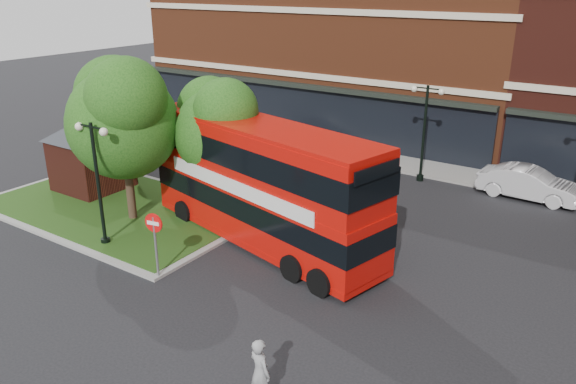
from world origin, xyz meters
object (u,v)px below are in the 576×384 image
Objects in this scene: car_white at (529,183)px; car_silver at (297,136)px; woman at (260,372)px; bus at (261,176)px.

car_silver is at bearing 87.40° from car_white.
car_white is (13.93, -1.07, -0.01)m from car_silver.
bus is at bearing -36.14° from woman.
car_silver reaches higher than car_white.
bus is 2.46× the size of car_white.
car_white is (2.33, 18.43, -0.17)m from woman.
bus reaches higher than car_white.
bus is at bearing 146.26° from car_white.
bus is 9.47m from woman.
bus reaches higher than car_silver.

